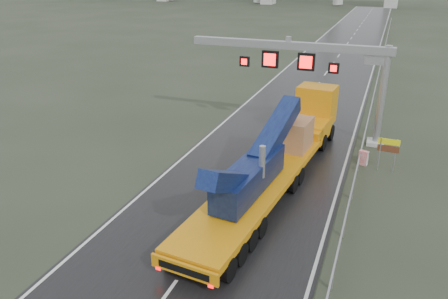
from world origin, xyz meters
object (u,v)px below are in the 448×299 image
at_px(sign_gantry, 316,64).
at_px(heavy_haul_truck, 284,146).
at_px(striped_barrier, 363,158).
at_px(exit_sign_pair, 388,148).

xyz_separation_m(sign_gantry, heavy_haul_truck, (-0.44, -7.16, -3.76)).
relative_size(sign_gantry, striped_barrier, 15.18).
bearing_deg(striped_barrier, sign_gantry, 152.96).
distance_m(sign_gantry, striped_barrier, 7.74).
bearing_deg(sign_gantry, striped_barrier, -43.45).
bearing_deg(heavy_haul_truck, striped_barrier, 39.83).
distance_m(heavy_haul_truck, exit_sign_pair, 6.63).
xyz_separation_m(heavy_haul_truck, exit_sign_pair, (6.06, 2.67, -0.29)).
relative_size(sign_gantry, exit_sign_pair, 6.65).
bearing_deg(heavy_haul_truck, sign_gantry, 92.09).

